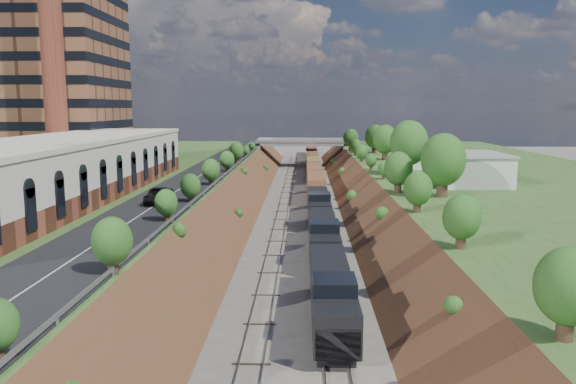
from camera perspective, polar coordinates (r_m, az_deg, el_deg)
name	(u,v)px	position (r m, az deg, el deg)	size (l,w,h in m)	color
platform_left	(91,191)	(93.60, -19.40, 0.09)	(44.00, 180.00, 5.00)	#335C25
platform_right	(514,193)	(93.20, 21.98, -0.09)	(44.00, 180.00, 5.00)	#335C25
embankment_left	(230,207)	(88.54, -5.90, -1.57)	(7.07, 180.00, 7.07)	brown
embankment_right	(371,208)	(88.40, 8.39, -1.63)	(7.07, 180.00, 7.07)	brown
rail_left_track	(284,207)	(87.82, -0.46, -1.55)	(1.58, 180.00, 0.18)	gray
rail_right_track	(317,207)	(87.79, 2.94, -1.56)	(1.58, 180.00, 0.18)	gray
road	(201,175)	(88.50, -8.84, 1.68)	(8.00, 180.00, 0.10)	black
guardrail	(227,172)	(87.59, -6.23, 1.98)	(0.10, 171.00, 0.70)	#99999E
commercial_building	(60,168)	(70.80, -22.19, 2.24)	(14.30, 62.30, 7.00)	brown
highrise_tower	(44,5)	(109.39, -23.52, 17.02)	(22.00, 22.00, 53.90)	brown
smokestack	(52,41)	(90.63, -22.88, 13.92)	(3.20, 3.20, 40.00)	brown
overpass	(302,148)	(148.77, 1.42, 4.49)	(24.50, 8.30, 7.40)	gray
white_building_near	(468,169)	(82.12, 17.86, 2.20)	(9.00, 12.00, 4.00)	silver
white_building_far	(430,157)	(103.24, 14.21, 3.47)	(8.00, 10.00, 3.60)	silver
tree_right_large	(443,160)	(68.67, 15.50, 3.12)	(5.25, 5.25, 7.61)	#473323
tree_left_crest	(158,209)	(48.76, -13.09, -1.70)	(2.45, 2.45, 3.55)	#473323
freight_train	(314,171)	(116.33, 2.63, 2.16)	(2.89, 163.08, 4.55)	black
suv	(159,195)	(63.46, -12.99, -0.35)	(2.78, 6.03, 1.68)	black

